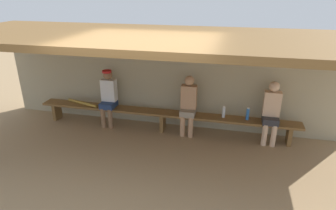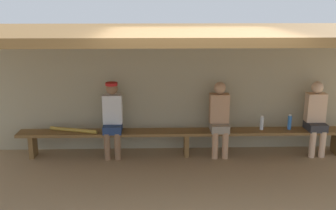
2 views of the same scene
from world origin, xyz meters
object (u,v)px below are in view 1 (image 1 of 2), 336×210
(water_bottle_orange, at_px, (248,114))
(baseball_bat, at_px, (82,103))
(water_bottle_clear, at_px, (224,112))
(player_in_white, at_px, (108,95))
(player_in_red, at_px, (188,103))
(bench, at_px, (163,115))
(player_leftmost, at_px, (271,110))

(water_bottle_orange, height_order, baseball_bat, water_bottle_orange)
(water_bottle_clear, relative_size, baseball_bat, 0.28)
(player_in_white, relative_size, player_in_red, 1.01)
(bench, relative_size, water_bottle_clear, 23.42)
(player_leftmost, bearing_deg, player_in_red, 180.00)
(player_in_red, bearing_deg, water_bottle_clear, 1.84)
(bench, height_order, player_in_white, player_in_white)
(player_in_white, relative_size, baseball_bat, 1.50)
(water_bottle_clear, bearing_deg, player_in_red, -178.16)
(player_in_red, bearing_deg, player_leftmost, 0.00)
(player_in_white, xyz_separation_m, water_bottle_orange, (3.18, 0.02, -0.15))
(player_leftmost, xyz_separation_m, player_in_white, (-3.64, 0.00, 0.02))
(player_leftmost, xyz_separation_m, player_in_red, (-1.74, 0.00, 0.00))
(player_leftmost, height_order, water_bottle_orange, player_leftmost)
(bench, xyz_separation_m, player_in_white, (-1.31, 0.00, 0.36))
(player_in_red, bearing_deg, bench, -179.70)
(player_leftmost, xyz_separation_m, water_bottle_orange, (-0.46, 0.02, -0.14))
(bench, height_order, water_bottle_clear, water_bottle_clear)
(water_bottle_clear, bearing_deg, player_leftmost, -1.48)
(bench, height_order, water_bottle_orange, water_bottle_orange)
(player_in_red, height_order, water_bottle_clear, player_in_red)
(player_leftmost, relative_size, player_in_white, 0.99)
(bench, bearing_deg, player_in_white, 179.84)
(player_leftmost, height_order, baseball_bat, player_leftmost)
(player_in_white, distance_m, player_in_red, 1.90)
(player_in_red, bearing_deg, water_bottle_orange, 0.89)
(baseball_bat, bearing_deg, bench, 16.40)
(bench, height_order, player_in_red, player_in_red)
(baseball_bat, bearing_deg, water_bottle_orange, 16.74)
(player_in_red, xyz_separation_m, water_bottle_orange, (1.28, 0.02, -0.14))
(player_in_red, xyz_separation_m, baseball_bat, (-2.60, -0.00, -0.24))
(player_in_red, relative_size, water_bottle_orange, 4.79)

